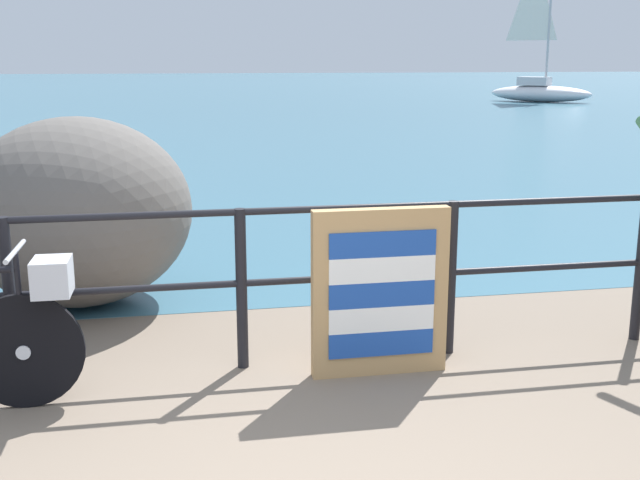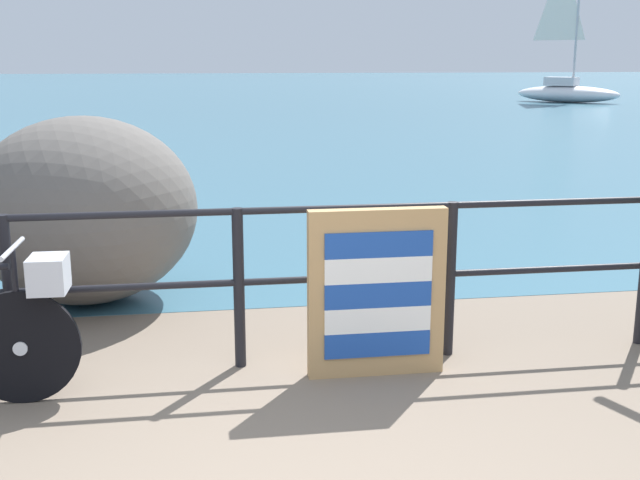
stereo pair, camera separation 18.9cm
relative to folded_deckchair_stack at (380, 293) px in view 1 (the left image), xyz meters
name	(u,v)px [view 1 (the left image)]	position (x,y,z in m)	size (l,w,h in m)	color
ground_plane	(183,128)	(-0.82, 18.24, -0.57)	(120.00, 120.00, 0.10)	#756656
sea_surface	(173,88)	(-0.82, 46.40, -0.52)	(120.00, 90.00, 0.01)	#38667A
promenade_railing	(241,270)	(-0.82, 0.25, 0.12)	(8.25, 0.07, 1.02)	black
folded_deckchair_stack	(380,293)	(0.00, 0.00, 0.00)	(0.84, 0.10, 1.04)	tan
breakwater_boulder_main	(78,212)	(-1.94, 1.85, 0.22)	(1.76, 1.76, 1.47)	#605B56
sailboat	(539,85)	(14.59, 27.82, 0.19)	(4.05, 4.01, 6.16)	white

